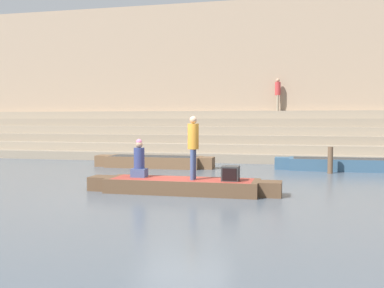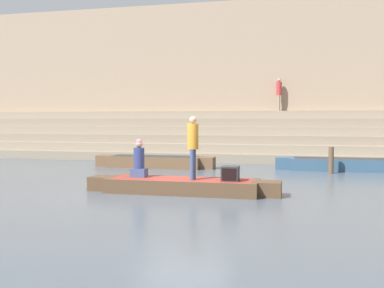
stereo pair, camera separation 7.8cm
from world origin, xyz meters
name	(u,v)px [view 2 (the right image)]	position (x,y,z in m)	size (l,w,h in m)	color
ground_plane	(183,193)	(0.00, 0.00, 0.00)	(120.00, 120.00, 0.00)	#4C5660
ghat_steps	(237,141)	(0.00, 11.10, 0.90)	(36.00, 4.04, 2.48)	gray
back_wall	(243,80)	(0.00, 13.15, 4.21)	(34.20, 1.28, 8.48)	tan
rowboat_main	(182,185)	(-0.03, -0.02, 0.21)	(5.42, 1.32, 0.39)	brown
person_standing	(193,143)	(0.30, -0.11, 1.40)	(0.30, 0.30, 1.73)	#3D4C75
person_rowing	(139,161)	(-1.32, 0.07, 0.84)	(0.42, 0.33, 1.09)	#3D4C75
tv_set	(230,173)	(1.33, -0.11, 0.59)	(0.45, 0.44, 0.39)	#2D2D2D
moored_boat_shore	(155,161)	(-2.84, 6.11, 0.25)	(5.14, 1.27, 0.48)	brown
moored_boat_distant	(343,164)	(4.84, 6.73, 0.25)	(5.31, 1.27, 0.48)	#33516B
mooring_post	(331,160)	(4.29, 5.57, 0.50)	(0.19, 0.19, 1.01)	brown
person_on_steps	(279,92)	(2.04, 12.22, 3.48)	(0.29, 0.29, 1.71)	gray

